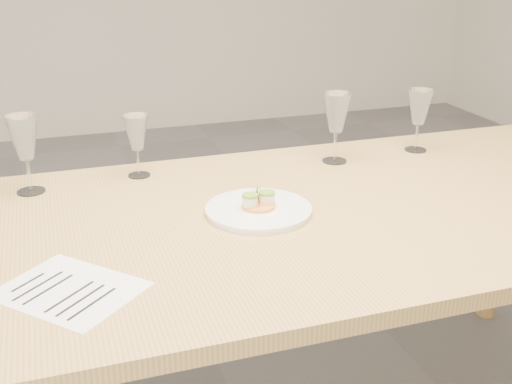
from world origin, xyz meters
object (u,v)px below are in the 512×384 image
object	(u,v)px
wine_glass_2	(136,134)
wine_glass_3	(337,114)
recipe_sheet	(69,290)
dinner_plate	(259,209)
dining_table	(256,240)
wine_glass_1	(24,139)
wine_glass_4	(419,108)

from	to	relation	value
wine_glass_2	wine_glass_3	xyz separation A→B (m)	(0.60, -0.06, 0.02)
recipe_sheet	dinner_plate	bearing A→B (deg)	-15.66
dining_table	recipe_sheet	bearing A→B (deg)	-153.64
dining_table	wine_glass_2	bearing A→B (deg)	121.35
dinner_plate	recipe_sheet	xyz separation A→B (m)	(-0.48, -0.25, -0.01)
wine_glass_3	recipe_sheet	bearing A→B (deg)	-146.40
wine_glass_1	dinner_plate	bearing A→B (deg)	-31.55
dining_table	wine_glass_4	size ratio (longest dim) A/B	11.88
wine_glass_1	wine_glass_2	size ratio (longest dim) A/B	1.18
recipe_sheet	wine_glass_1	bearing A→B (deg)	53.85
dining_table	wine_glass_3	bearing A→B (deg)	41.37
recipe_sheet	wine_glass_4	bearing A→B (deg)	-16.04
dining_table	recipe_sheet	distance (m)	0.53
recipe_sheet	dining_table	bearing A→B (deg)	-16.43
wine_glass_2	wine_glass_4	world-z (taller)	wine_glass_4
dining_table	wine_glass_1	world-z (taller)	wine_glass_1
recipe_sheet	wine_glass_1	world-z (taller)	wine_glass_1
recipe_sheet	wine_glass_1	size ratio (longest dim) A/B	1.55
wine_glass_1	dining_table	bearing A→B (deg)	-33.10
dining_table	wine_glass_4	world-z (taller)	wine_glass_4
dining_table	recipe_sheet	xyz separation A→B (m)	(-0.47, -0.23, 0.07)
dinner_plate	wine_glass_3	world-z (taller)	wine_glass_3
wine_glass_1	wine_glass_4	xyz separation A→B (m)	(1.20, -0.01, -0.01)
recipe_sheet	wine_glass_3	bearing A→B (deg)	-9.20
dining_table	wine_glass_4	bearing A→B (deg)	27.02
dinner_plate	wine_glass_2	bearing A→B (deg)	123.46
dining_table	dinner_plate	size ratio (longest dim) A/B	8.87
wine_glass_1	wine_glass_3	size ratio (longest dim) A/B	1.00
wine_glass_3	wine_glass_4	bearing A→B (deg)	3.45
wine_glass_2	dinner_plate	bearing A→B (deg)	-56.54
dining_table	wine_glass_3	size ratio (longest dim) A/B	11.08
wine_glass_1	recipe_sheet	bearing A→B (deg)	-83.36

